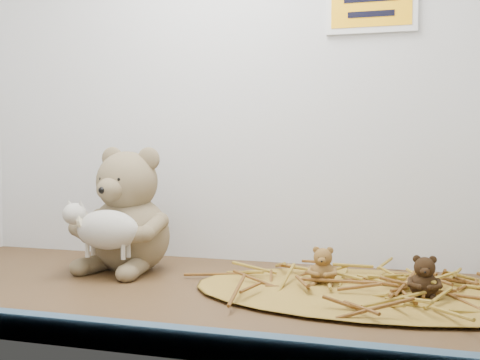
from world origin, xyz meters
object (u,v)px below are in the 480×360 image
(main_teddy, at_px, (129,209))
(mini_teddy_tan, at_px, (323,264))
(mini_teddy_brown, at_px, (424,275))
(toy_lamb, at_px, (108,230))

(main_teddy, height_order, mini_teddy_tan, main_teddy)
(main_teddy, distance_m, mini_teddy_brown, 0.59)
(main_teddy, height_order, toy_lamb, main_teddy)
(main_teddy, relative_size, mini_teddy_tan, 3.73)
(toy_lamb, xyz_separation_m, mini_teddy_tan, (0.41, 0.04, -0.05))
(mini_teddy_tan, distance_m, mini_teddy_brown, 0.18)
(main_teddy, relative_size, toy_lamb, 1.54)
(toy_lamb, height_order, mini_teddy_brown, toy_lamb)
(toy_lamb, xyz_separation_m, mini_teddy_brown, (0.58, -0.00, -0.05))
(toy_lamb, distance_m, mini_teddy_tan, 0.41)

